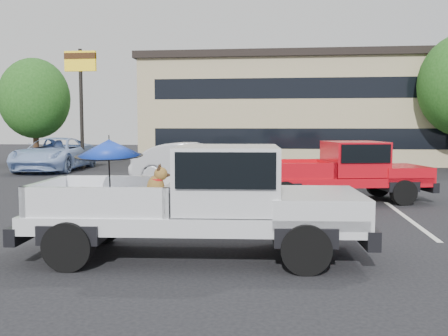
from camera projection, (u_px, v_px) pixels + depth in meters
The scene contains 11 objects.
ground at pixel (281, 233), 10.28m from camera, with size 90.00×90.00×0.00m, color black.
stripe_left at pixel (162, 213), 12.60m from camera, with size 0.12×5.00×0.01m, color silver.
stripe_right at pixel (407, 218), 11.92m from camera, with size 0.12×5.00×0.01m, color silver.
motel_building at pixel (315, 109), 30.55m from camera, with size 20.40×8.40×6.30m.
motel_sign at pixel (81, 76), 24.87m from camera, with size 1.60×0.22×6.00m.
tree_left at pixel (35, 99), 28.37m from camera, with size 3.96×3.96×6.02m.
tree_back at pixel (373, 92), 32.97m from camera, with size 4.68×4.68×7.11m.
silver_pickup at pixel (214, 195), 8.35m from camera, with size 5.81×2.40×2.06m.
red_pickup at pixel (349, 169), 14.50m from camera, with size 5.57×2.93×1.75m.
silver_sedan at pixel (194, 163), 19.00m from camera, with size 1.64×4.71×1.55m, color silver.
blue_suv at pixel (54, 154), 24.45m from camera, with size 2.67×5.79×1.61m, color #95B1DF.
Camera 1 is at (-0.02, -10.19, 2.22)m, focal length 40.00 mm.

